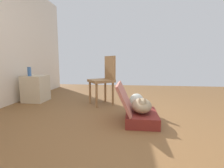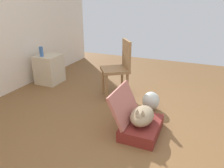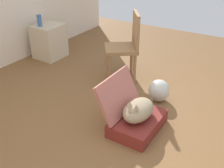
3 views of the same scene
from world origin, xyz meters
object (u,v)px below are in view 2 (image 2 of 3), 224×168
object	(u,v)px
cat	(142,116)
suitcase_base	(142,128)
vase_tall	(41,52)
chair	(119,67)
plastic_bag_white	(151,101)
side_table	(49,69)

from	to	relation	value
cat	suitcase_base	bearing A→B (deg)	-2.26
vase_tall	chair	world-z (taller)	chair
plastic_bag_white	suitcase_base	bearing A→B (deg)	-176.05
vase_tall	chair	distance (m)	1.57
suitcase_base	plastic_bag_white	bearing A→B (deg)	3.95
suitcase_base	chair	world-z (taller)	chair
plastic_bag_white	vase_tall	xyz separation A→B (m)	(0.23, 2.20, 0.51)
cat	plastic_bag_white	distance (m)	0.68
vase_tall	chair	bearing A→B (deg)	-87.98
side_table	chair	xyz separation A→B (m)	(-0.06, -1.52, 0.25)
plastic_bag_white	side_table	bearing A→B (deg)	81.01
chair	plastic_bag_white	bearing A→B (deg)	30.37
suitcase_base	side_table	xyz separation A→B (m)	(1.01, 2.20, 0.21)
side_table	chair	bearing A→B (deg)	-92.21
plastic_bag_white	side_table	world-z (taller)	side_table
cat	vase_tall	bearing A→B (deg)	68.20
suitcase_base	vase_tall	distance (m)	2.49
cat	vase_tall	size ratio (longest dim) A/B	2.78
vase_tall	chair	xyz separation A→B (m)	(0.06, -1.57, -0.12)
suitcase_base	vase_tall	world-z (taller)	vase_tall
cat	side_table	xyz separation A→B (m)	(1.01, 2.20, 0.03)
plastic_bag_white	cat	bearing A→B (deg)	-176.13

